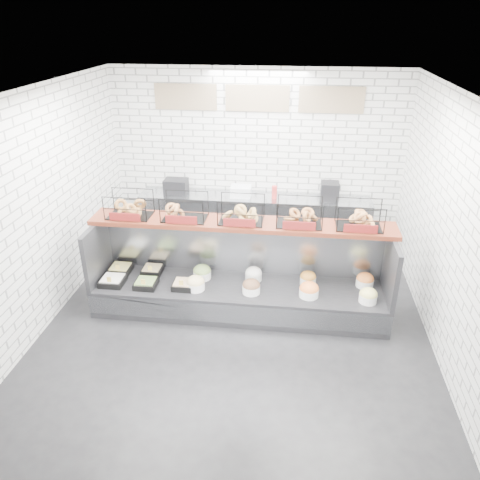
# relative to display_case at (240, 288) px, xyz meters

# --- Properties ---
(ground) EXTENTS (5.50, 5.50, 0.00)m
(ground) POSITION_rel_display_case_xyz_m (-0.00, -0.34, -0.33)
(ground) COLOR black
(ground) RESTS_ON ground
(room_shell) EXTENTS (5.02, 5.51, 3.01)m
(room_shell) POSITION_rel_display_case_xyz_m (-0.00, 0.26, 1.73)
(room_shell) COLOR white
(room_shell) RESTS_ON ground
(display_case) EXTENTS (4.00, 0.90, 1.20)m
(display_case) POSITION_rel_display_case_xyz_m (0.00, 0.00, 0.00)
(display_case) COLOR black
(display_case) RESTS_ON ground
(bagel_shelf) EXTENTS (4.10, 0.50, 0.40)m
(bagel_shelf) POSITION_rel_display_case_xyz_m (0.00, 0.18, 1.05)
(bagel_shelf) COLOR #47190F
(bagel_shelf) RESTS_ON display_case
(prep_counter) EXTENTS (4.00, 0.60, 1.20)m
(prep_counter) POSITION_rel_display_case_xyz_m (-0.00, 2.09, 0.14)
(prep_counter) COLOR #93969B
(prep_counter) RESTS_ON ground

